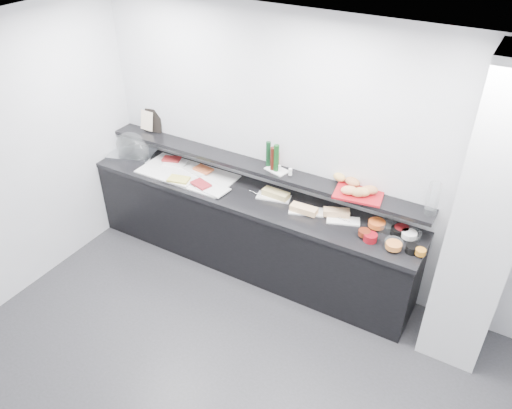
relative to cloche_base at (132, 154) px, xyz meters
The scene contains 57 objects.
ground 3.00m from the cloche_base, 37.39° to the right, with size 5.00×5.00×0.00m, color #2D2D30.
back_wall 2.32m from the cloche_base, ahead, with size 5.00×0.02×2.70m, color silver.
ceiling 3.36m from the cloche_base, 37.39° to the right, with size 5.00×5.00×0.00m, color white.
column 3.79m from the cloche_base, ahead, with size 0.50×0.50×2.70m, color silver.
buffet_cabinet 1.64m from the cloche_base, ahead, with size 3.60×0.60×0.85m, color black.
counter_top 1.57m from the cloche_base, ahead, with size 3.62×0.62×0.05m, color black.
wall_shelf 1.59m from the cloche_base, ahead, with size 3.60×0.25×0.04m, color black.
cloche_base is the anchor object (origin of this frame).
cloche_dome 0.11m from the cloche_base, 12.80° to the right, with size 0.45×0.30×0.34m, color white.
linen_runner 0.81m from the cloche_base, ahead, with size 1.07×0.50×0.01m, color silver.
platter_meat_a 0.57m from the cloche_base, ahead, with size 0.26×0.17×0.01m, color white.
food_meat_a 0.50m from the cloche_base, 12.58° to the left, with size 0.20×0.12×0.02m, color maroon.
platter_salmon 0.86m from the cloche_base, ahead, with size 0.28×0.19×0.01m, color silver.
food_salmon 0.94m from the cloche_base, ahead, with size 0.20×0.13×0.02m, color #CD552A.
platter_cheese 0.84m from the cloche_base, 12.65° to the right, with size 0.31×0.20×0.01m, color white.
food_cheese 0.86m from the cloche_base, 13.77° to the right, with size 0.22×0.14×0.02m, color #CBC04F.
platter_meat_b 1.24m from the cloche_base, ahead, with size 0.32×0.21×0.01m, color white.
food_meat_b 1.10m from the cloche_base, ahead, with size 0.20×0.13×0.02m, color maroon.
sandwich_plate_left 1.84m from the cloche_base, ahead, with size 0.34×0.14×0.01m, color silver.
sandwich_food_left 1.85m from the cloche_base, ahead, with size 0.27×0.11×0.06m, color tan.
tongs_left 1.65m from the cloche_base, ahead, with size 0.01×0.01×0.16m, color silver.
sandwich_plate_mid 2.23m from the cloche_base, ahead, with size 0.34×0.14×0.01m, color white.
sandwich_food_mid 2.21m from the cloche_base, ahead, with size 0.26×0.10×0.06m, color #E9B37A.
tongs_mid 2.16m from the cloche_base, ahead, with size 0.01×0.01×0.16m, color #B6B8BD.
sandwich_plate_right 2.59m from the cloche_base, ahead, with size 0.31×0.13×0.01m, color white.
sandwich_food_right 2.50m from the cloche_base, ahead, with size 0.25×0.09×0.06m, color tan.
tongs_right 2.58m from the cloche_base, ahead, with size 0.01×0.01×0.16m, color #A8AAAF.
bowl_glass_fruit 2.98m from the cloche_base, ahead, with size 0.18×0.18×0.07m, color white.
fill_glass_fruit 2.89m from the cloche_base, ahead, with size 0.15×0.15×0.05m, color #E25B1E.
bowl_black_jam 3.09m from the cloche_base, ahead, with size 0.13×0.13×0.07m, color black.
fill_black_jam 3.12m from the cloche_base, ahead, with size 0.13×0.13×0.05m, color #560C0F.
bowl_glass_cream 3.22m from the cloche_base, ahead, with size 0.17×0.17×0.07m, color white.
fill_glass_cream 3.20m from the cloche_base, ahead, with size 0.14×0.14×0.05m, color white.
bowl_red_jam 2.91m from the cloche_base, ahead, with size 0.12×0.12×0.07m, color maroon.
fill_red_jam 2.85m from the cloche_base, ahead, with size 0.11×0.11×0.05m, color #591B0C.
bowl_glass_salmon 3.12m from the cloche_base, ahead, with size 0.16×0.16×0.07m, color white.
fill_glass_salmon 3.13m from the cloche_base, ahead, with size 0.14×0.14×0.05m, color orange.
bowl_black_fruit 3.27m from the cloche_base, ahead, with size 0.11×0.11×0.07m, color black.
fill_black_fruit 3.35m from the cloche_base, ahead, with size 0.09×0.09×0.05m, color orange.
framed_print 0.46m from the cloche_base, 56.02° to the left, with size 0.20×0.02×0.26m, color black.
print_art 0.43m from the cloche_base, 64.90° to the left, with size 0.17×0.00×0.22m, color beige.
condiment_tray 1.83m from the cloche_base, ahead, with size 0.23×0.14×0.01m, color white.
bottle_green_a 1.74m from the cloche_base, ahead, with size 0.05×0.05×0.26m, color #0E3319.
bottle_brown 1.81m from the cloche_base, ahead, with size 0.06×0.06×0.24m, color #3A120A.
bottle_green_b 1.85m from the cloche_base, ahead, with size 0.05×0.05×0.28m, color #103C16.
bottle_hot 1.84m from the cloche_base, ahead, with size 0.04×0.04×0.18m, color red.
shaker_salt 1.99m from the cloche_base, ahead, with size 0.04×0.04×0.07m, color white.
shaker_pepper 1.87m from the cloche_base, ahead, with size 0.03×0.03×0.07m, color silver.
bread_tray 2.68m from the cloche_base, ahead, with size 0.44×0.31×0.02m, color maroon.
bread_roll_nw 2.46m from the cloche_base, ahead, with size 0.13×0.08×0.08m, color tan.
bread_roll_n 2.59m from the cloche_base, ahead, with size 0.16×0.10×0.08m, color #AB6C41.
bread_roll_ne 2.78m from the cloche_base, ahead, with size 0.15×0.10×0.08m, color #B57245.
bread_roll_sw 2.61m from the cloche_base, ahead, with size 0.16×0.10×0.08m, color #D1854F.
bread_roll_s 2.69m from the cloche_base, ahead, with size 0.13×0.08×0.08m, color #AC7A41.
bread_roll_se 2.72m from the cloche_base, ahead, with size 0.15×0.10×0.08m, color tan.
bread_roll_midw 2.72m from the cloche_base, ahead, with size 0.15×0.10×0.08m, color #BC8948.
carafe 3.33m from the cloche_base, ahead, with size 0.11×0.11×0.30m, color white.
Camera 1 is at (1.53, -1.95, 3.63)m, focal length 35.00 mm.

